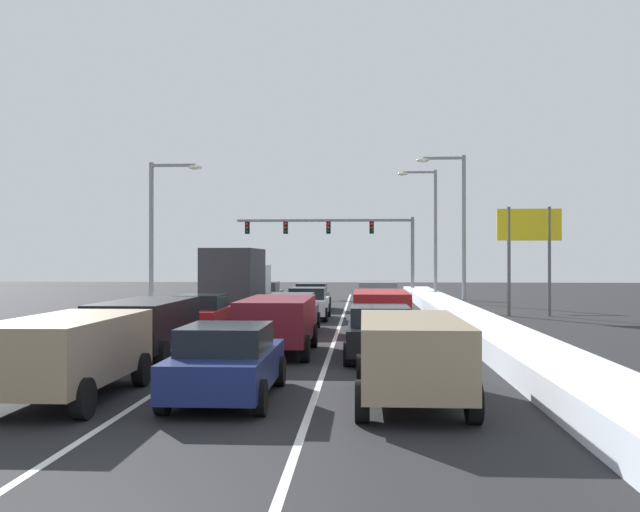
{
  "coord_description": "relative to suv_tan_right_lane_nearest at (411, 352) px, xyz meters",
  "views": [
    {
      "loc": [
        2.68,
        -7.13,
        2.81
      ],
      "look_at": [
        0.31,
        33.19,
        3.05
      ],
      "focal_mm": 40.64,
      "sensor_mm": 36.0,
      "label": 1
    }
  ],
  "objects": [
    {
      "name": "ground_plane",
      "position": [
        -3.63,
        12.84,
        -1.02
      ],
      "size": [
        129.67,
        129.67,
        0.0
      ],
      "primitive_type": "plane",
      "color": "black"
    },
    {
      "name": "lane_stripe_between_right_lane_and_center_lane",
      "position": [
        -1.93,
        17.83,
        -1.01
      ],
      "size": [
        0.14,
        54.86,
        0.01
      ],
      "primitive_type": "cube",
      "color": "silver",
      "rests_on": "ground"
    },
    {
      "name": "lane_stripe_between_center_lane_and_left_lane",
      "position": [
        -5.33,
        17.83,
        -1.01
      ],
      "size": [
        0.14,
        54.86,
        0.01
      ],
      "primitive_type": "cube",
      "color": "silver",
      "rests_on": "ground"
    },
    {
      "name": "snow_bank_right_shoulder",
      "position": [
        3.37,
        17.83,
        -0.69
      ],
      "size": [
        1.95,
        54.86,
        0.66
      ],
      "primitive_type": "cube",
      "color": "silver",
      "rests_on": "ground"
    },
    {
      "name": "snow_bank_left_shoulder",
      "position": [
        -10.63,
        17.83,
        -0.76
      ],
      "size": [
        1.86,
        54.86,
        0.51
      ],
      "primitive_type": "cube",
      "color": "silver",
      "rests_on": "ground"
    },
    {
      "name": "suv_tan_right_lane_nearest",
      "position": [
        0.0,
        0.0,
        0.0
      ],
      "size": [
        2.16,
        4.9,
        1.67
      ],
      "color": "#937F60",
      "rests_on": "ground"
    },
    {
      "name": "sedan_black_right_lane_second",
      "position": [
        -0.45,
        6.45,
        -0.25
      ],
      "size": [
        2.0,
        4.5,
        1.51
      ],
      "color": "black",
      "rests_on": "ground"
    },
    {
      "name": "suv_red_right_lane_third",
      "position": [
        -0.28,
        12.31,
        0.0
      ],
      "size": [
        2.16,
        4.9,
        1.67
      ],
      "color": "maroon",
      "rests_on": "ground"
    },
    {
      "name": "sedan_silver_right_lane_fourth",
      "position": [
        -0.22,
        18.28,
        -0.25
      ],
      "size": [
        2.0,
        4.5,
        1.51
      ],
      "color": "#B7BABF",
      "rests_on": "ground"
    },
    {
      "name": "suv_gray_right_lane_fifth",
      "position": [
        -0.16,
        24.87,
        0.0
      ],
      "size": [
        2.16,
        4.9,
        1.67
      ],
      "color": "slate",
      "rests_on": "ground"
    },
    {
      "name": "sedan_navy_center_lane_nearest",
      "position": [
        -3.69,
        0.24,
        -0.25
      ],
      "size": [
        2.0,
        4.5,
        1.51
      ],
      "color": "navy",
      "rests_on": "ground"
    },
    {
      "name": "suv_maroon_center_lane_second",
      "position": [
        -3.49,
        7.33,
        0.0
      ],
      "size": [
        2.16,
        4.9,
        1.67
      ],
      "color": "maroon",
      "rests_on": "ground"
    },
    {
      "name": "sedan_charcoal_center_lane_third",
      "position": [
        -3.71,
        14.09,
        -0.25
      ],
      "size": [
        2.0,
        4.5,
        1.51
      ],
      "color": "#38383D",
      "rests_on": "ground"
    },
    {
      "name": "sedan_white_center_lane_fourth",
      "position": [
        -3.54,
        20.13,
        -0.25
      ],
      "size": [
        2.0,
        4.5,
        1.51
      ],
      "color": "silver",
      "rests_on": "ground"
    },
    {
      "name": "sedan_green_center_lane_fifth",
      "position": [
        -3.81,
        26.57,
        -0.25
      ],
      "size": [
        2.0,
        4.5,
        1.51
      ],
      "color": "#1E5633",
      "rests_on": "ground"
    },
    {
      "name": "suv_tan_left_lane_nearest",
      "position": [
        -6.83,
        -0.06,
        0.0
      ],
      "size": [
        2.16,
        4.9,
        1.67
      ],
      "color": "#937F60",
      "rests_on": "ground"
    },
    {
      "name": "suv_black_left_lane_second",
      "position": [
        -7.07,
        5.85,
        0.0
      ],
      "size": [
        2.16,
        4.9,
        1.67
      ],
      "color": "black",
      "rests_on": "ground"
    },
    {
      "name": "sedan_red_left_lane_third",
      "position": [
        -7.04,
        12.94,
        -0.25
      ],
      "size": [
        2.0,
        4.5,
        1.51
      ],
      "color": "maroon",
      "rests_on": "ground"
    },
    {
      "name": "box_truck_left_lane_fourth",
      "position": [
        -7.07,
        20.81,
        0.88
      ],
      "size": [
        2.53,
        7.2,
        3.36
      ],
      "color": "#B7BABF",
      "rests_on": "ground"
    },
    {
      "name": "sedan_gray_left_lane_fifth",
      "position": [
        -6.85,
        29.0,
        -0.25
      ],
      "size": [
        2.0,
        4.5,
        1.51
      ],
      "color": "slate",
      "rests_on": "ground"
    },
    {
      "name": "traffic_light_gantry",
      "position": [
        -2.32,
        42.75,
        3.87
      ],
      "size": [
        14.0,
        0.47,
        6.2
      ],
      "color": "slate",
      "rests_on": "ground"
    },
    {
      "name": "street_lamp_right_near",
      "position": [
        4.18,
        25.31,
        4.05
      ],
      "size": [
        2.66,
        0.36,
        8.51
      ],
      "color": "gray",
      "rests_on": "ground"
    },
    {
      "name": "street_lamp_right_mid",
      "position": [
        3.67,
        35.28,
        4.29
      ],
      "size": [
        2.66,
        0.36,
        8.96
      ],
      "color": "gray",
      "rests_on": "ground"
    },
    {
      "name": "street_lamp_left_mid",
      "position": [
        -10.98,
        20.89,
        3.59
      ],
      "size": [
        2.66,
        0.36,
        7.64
      ],
      "color": "gray",
      "rests_on": "ground"
    },
    {
      "name": "roadside_sign_right",
      "position": [
        7.42,
        22.65,
        3.0
      ],
      "size": [
        3.2,
        0.16,
        5.5
      ],
      "color": "#59595B",
      "rests_on": "ground"
    }
  ]
}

